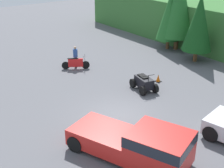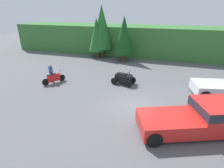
{
  "view_description": "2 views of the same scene",
  "coord_description": "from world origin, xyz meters",
  "px_view_note": "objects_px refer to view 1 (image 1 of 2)",
  "views": [
    {
      "loc": [
        12.73,
        -9.62,
        9.15
      ],
      "look_at": [
        -2.26,
        1.34,
        0.95
      ],
      "focal_mm": 50.0,
      "sensor_mm": 36.0,
      "label": 1
    },
    {
      "loc": [
        1.5,
        -10.94,
        6.57
      ],
      "look_at": [
        -2.26,
        1.34,
        0.95
      ],
      "focal_mm": 28.0,
      "sensor_mm": 36.0,
      "label": 2
    }
  ],
  "objects_px": {
    "quad_atv": "(144,83)",
    "traffic_cone": "(158,78)",
    "dirt_bike": "(76,63)",
    "rider_person": "(75,56)",
    "pickup_truck_red": "(140,143)"
  },
  "relations": [
    {
      "from": "pickup_truck_red",
      "to": "traffic_cone",
      "type": "height_order",
      "value": "pickup_truck_red"
    },
    {
      "from": "dirt_bike",
      "to": "rider_person",
      "type": "xyz_separation_m",
      "value": [
        -0.39,
        0.23,
        0.49
      ]
    },
    {
      "from": "traffic_cone",
      "to": "quad_atv",
      "type": "bearing_deg",
      "value": -75.89
    },
    {
      "from": "pickup_truck_red",
      "to": "traffic_cone",
      "type": "xyz_separation_m",
      "value": [
        -6.23,
        7.22,
        -0.7
      ]
    },
    {
      "from": "quad_atv",
      "to": "traffic_cone",
      "type": "distance_m",
      "value": 1.91
    },
    {
      "from": "quad_atv",
      "to": "traffic_cone",
      "type": "relative_size",
      "value": 4.06
    },
    {
      "from": "dirt_bike",
      "to": "traffic_cone",
      "type": "distance_m",
      "value": 6.88
    },
    {
      "from": "quad_atv",
      "to": "rider_person",
      "type": "bearing_deg",
      "value": -155.85
    },
    {
      "from": "quad_atv",
      "to": "dirt_bike",
      "type": "bearing_deg",
      "value": -153.15
    },
    {
      "from": "dirt_bike",
      "to": "traffic_cone",
      "type": "height_order",
      "value": "dirt_bike"
    },
    {
      "from": "dirt_bike",
      "to": "rider_person",
      "type": "bearing_deg",
      "value": 90.36
    },
    {
      "from": "dirt_bike",
      "to": "rider_person",
      "type": "distance_m",
      "value": 0.67
    },
    {
      "from": "dirt_bike",
      "to": "rider_person",
      "type": "height_order",
      "value": "rider_person"
    },
    {
      "from": "dirt_bike",
      "to": "rider_person",
      "type": "relative_size",
      "value": 1.12
    },
    {
      "from": "pickup_truck_red",
      "to": "dirt_bike",
      "type": "height_order",
      "value": "pickup_truck_red"
    }
  ]
}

